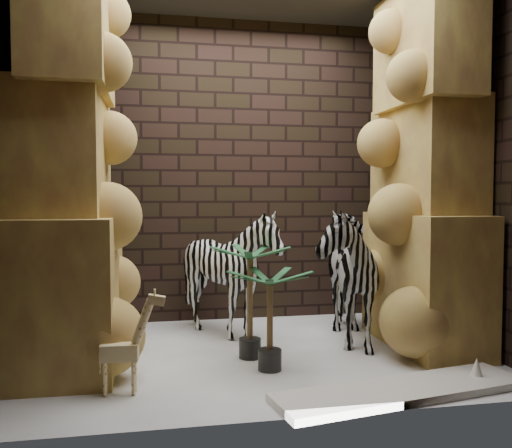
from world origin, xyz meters
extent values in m
plane|color=white|center=(0.00, 0.00, 0.00)|extent=(3.50, 3.50, 0.00)
plane|color=black|center=(0.00, 1.25, 1.50)|extent=(3.50, 0.00, 3.50)
plane|color=black|center=(0.00, -1.25, 1.50)|extent=(3.50, 0.00, 3.50)
plane|color=black|center=(-1.75, 0.00, 1.50)|extent=(0.00, 3.00, 3.00)
plane|color=black|center=(1.75, 0.00, 1.50)|extent=(0.00, 3.00, 3.00)
imported|color=white|center=(0.77, 0.26, 0.68)|extent=(0.77, 1.22, 1.36)
imported|color=white|center=(-0.13, 0.56, 0.51)|extent=(1.09, 1.27, 1.02)
cube|color=white|center=(0.74, -1.02, 0.03)|extent=(1.74, 0.71, 0.05)
camera|label=1|loc=(-0.79, -4.10, 1.25)|focal=37.67mm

